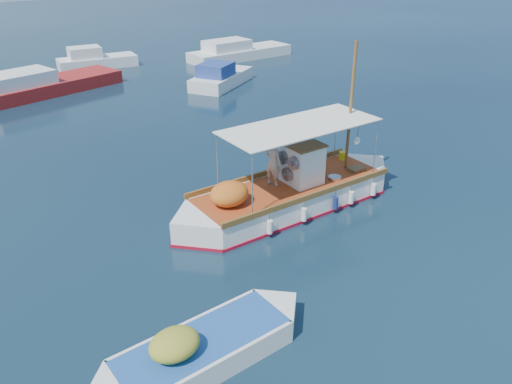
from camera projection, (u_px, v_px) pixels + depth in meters
ground at (287, 220)px, 17.22m from camera, size 160.00×160.00×0.00m
fishing_caique at (289, 194)px, 17.82m from camera, size 9.48×3.03×5.79m
dinghy at (202, 352)px, 11.27m from camera, size 5.57×1.61×1.36m
bg_boat_n at (38, 87)px, 31.04m from camera, size 10.29×4.75×1.80m
bg_boat_ne at (220, 78)px, 33.00m from camera, size 5.69×4.47×1.80m
bg_boat_e at (238, 53)px, 40.63m from camera, size 8.79×2.61×1.80m
bg_boat_far_n at (95, 61)px, 37.74m from camera, size 5.97×2.92×1.80m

